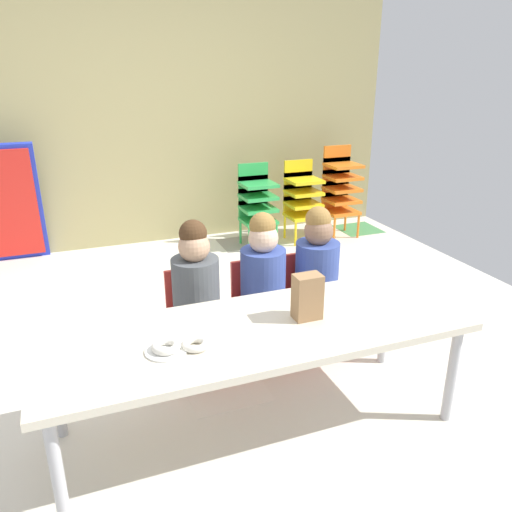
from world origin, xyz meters
TOP-DOWN VIEW (x-y plane):
  - ground_plane at (-0.00, 0.01)m, footprint 5.20×4.50m
  - back_wall at (0.00, 2.25)m, footprint 5.20×0.10m
  - craft_table at (0.06, -0.82)m, footprint 1.98×0.69m
  - seated_child_near_camera at (-0.09, -0.25)m, footprint 0.33×0.33m
  - seated_child_middle_seat at (0.30, -0.25)m, footprint 0.32×0.32m
  - seated_child_far_right at (0.65, -0.25)m, footprint 0.32×0.31m
  - kid_chair_green_stack at (1.03, 1.72)m, footprint 0.32×0.30m
  - kid_chair_yellow_stack at (1.51, 1.72)m, footprint 0.32×0.30m
  - kid_chair_orange_stack at (1.95, 1.72)m, footprint 0.32×0.30m
  - paper_bag_brown at (0.30, -0.82)m, footprint 0.13×0.09m
  - paper_plate_near_edge at (-0.38, -0.88)m, footprint 0.18×0.18m
  - donut_powdered_on_plate at (-0.38, -0.88)m, footprint 0.12×0.12m
  - donut_powdered_loose at (-0.26, -0.90)m, footprint 0.12×0.12m

SIDE VIEW (x-z plane):
  - ground_plane at x=0.00m, z-range -0.02..0.00m
  - kid_chair_green_stack at x=1.03m, z-range 0.06..0.86m
  - kid_chair_yellow_stack at x=1.51m, z-range 0.06..0.86m
  - craft_table at x=0.06m, z-range 0.23..0.79m
  - kid_chair_orange_stack at x=1.95m, z-range 0.06..0.98m
  - seated_child_near_camera at x=-0.09m, z-range 0.10..1.01m
  - seated_child_middle_seat at x=0.30m, z-range 0.10..1.01m
  - seated_child_far_right at x=0.65m, z-range 0.10..1.01m
  - paper_plate_near_edge at x=-0.38m, z-range 0.56..0.56m
  - donut_powdered_loose at x=-0.26m, z-range 0.56..0.59m
  - donut_powdered_on_plate at x=-0.38m, z-range 0.56..0.60m
  - paper_bag_brown at x=0.30m, z-range 0.56..0.78m
  - back_wall at x=0.00m, z-range 0.00..2.55m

